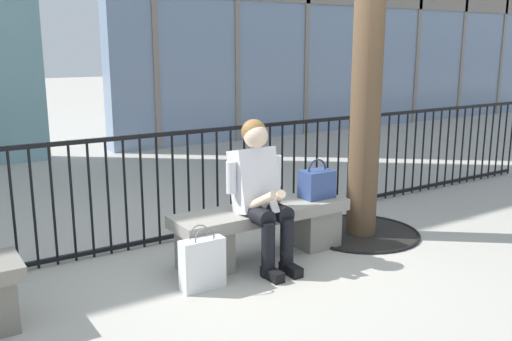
{
  "coord_description": "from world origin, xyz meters",
  "views": [
    {
      "loc": [
        -2.51,
        -3.79,
        1.78
      ],
      "look_at": [
        0.0,
        0.1,
        0.75
      ],
      "focal_mm": 39.08,
      "sensor_mm": 36.0,
      "label": 1
    }
  ],
  "objects_px": {
    "seated_person_with_phone": "(260,189)",
    "shopping_bag": "(202,263)",
    "stone_bench": "(262,227)",
    "handbag_on_bench": "(317,183)"
  },
  "relations": [
    {
      "from": "seated_person_with_phone",
      "to": "handbag_on_bench",
      "type": "bearing_deg",
      "value": 9.81
    },
    {
      "from": "stone_bench",
      "to": "seated_person_with_phone",
      "type": "height_order",
      "value": "seated_person_with_phone"
    },
    {
      "from": "handbag_on_bench",
      "to": "shopping_bag",
      "type": "height_order",
      "value": "handbag_on_bench"
    },
    {
      "from": "seated_person_with_phone",
      "to": "handbag_on_bench",
      "type": "height_order",
      "value": "seated_person_with_phone"
    },
    {
      "from": "stone_bench",
      "to": "seated_person_with_phone",
      "type": "xyz_separation_m",
      "value": [
        -0.11,
        -0.13,
        0.38
      ]
    },
    {
      "from": "stone_bench",
      "to": "shopping_bag",
      "type": "xyz_separation_m",
      "value": [
        -0.73,
        -0.29,
        -0.07
      ]
    },
    {
      "from": "seated_person_with_phone",
      "to": "shopping_bag",
      "type": "height_order",
      "value": "seated_person_with_phone"
    },
    {
      "from": "seated_person_with_phone",
      "to": "shopping_bag",
      "type": "xyz_separation_m",
      "value": [
        -0.62,
        -0.16,
        -0.45
      ]
    },
    {
      "from": "handbag_on_bench",
      "to": "shopping_bag",
      "type": "distance_m",
      "value": 1.39
    },
    {
      "from": "seated_person_with_phone",
      "to": "shopping_bag",
      "type": "distance_m",
      "value": 0.79
    }
  ]
}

